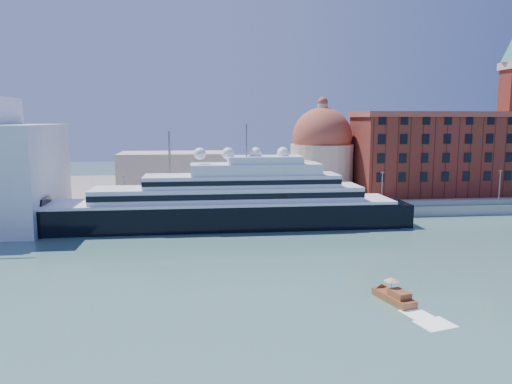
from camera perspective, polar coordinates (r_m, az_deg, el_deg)
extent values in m
plane|color=#3C6861|center=(86.73, 2.63, -7.15)|extent=(400.00, 400.00, 0.00)
cube|color=gray|center=(119.29, -0.02, -2.25)|extent=(180.00, 10.00, 2.50)
cube|color=slate|center=(159.60, -1.74, 0.34)|extent=(260.00, 72.00, 2.00)
cube|color=slate|center=(114.56, 0.24, -1.75)|extent=(180.00, 0.10, 1.20)
cube|color=black|center=(107.61, -4.21, -2.94)|extent=(76.78, 11.81, 6.40)
cone|color=black|center=(113.33, -25.08, -3.13)|extent=(9.84, 11.81, 11.81)
cube|color=black|center=(115.80, 15.15, -2.50)|extent=(5.91, 10.83, 5.91)
cube|color=white|center=(107.00, -4.23, -1.13)|extent=(74.81, 12.01, 0.59)
cube|color=white|center=(106.83, -3.19, -0.17)|extent=(57.09, 9.84, 2.95)
cube|color=black|center=(101.97, -3.02, -0.57)|extent=(57.09, 0.15, 1.18)
cube|color=white|center=(106.68, -1.62, 1.32)|extent=(41.34, 8.86, 2.56)
cube|color=white|center=(106.71, -0.04, 2.66)|extent=(27.56, 7.87, 2.36)
cube|color=white|center=(106.78, 1.01, 3.72)|extent=(15.75, 6.89, 1.57)
cylinder|color=slate|center=(106.07, -1.10, 5.93)|extent=(0.30, 0.30, 6.89)
sphere|color=white|center=(105.71, -6.43, 4.37)|extent=(2.56, 2.56, 2.56)
sphere|color=white|center=(105.91, -3.23, 4.42)|extent=(2.56, 2.56, 2.56)
sphere|color=white|center=(106.43, -0.04, 4.45)|extent=(2.56, 2.56, 2.56)
sphere|color=white|center=(107.28, 3.10, 4.47)|extent=(2.56, 2.56, 2.56)
cube|color=maroon|center=(67.55, 15.46, -11.65)|extent=(3.79, 6.96, 1.10)
cube|color=maroon|center=(66.41, 16.07, -11.17)|extent=(2.40, 3.11, 0.88)
cylinder|color=slate|center=(67.51, 15.23, -10.41)|extent=(0.07, 0.07, 1.77)
cone|color=red|center=(67.21, 15.26, -9.61)|extent=(1.99, 1.99, 0.44)
cube|color=maroon|center=(150.01, 19.31, 3.97)|extent=(42.00, 18.00, 22.00)
cube|color=brown|center=(149.68, 19.52, 8.37)|extent=(43.00, 19.00, 1.50)
cube|color=maroon|center=(161.70, 27.13, 6.12)|extent=(6.00, 6.00, 35.00)
cylinder|color=beige|center=(145.62, 7.50, 2.67)|extent=(18.00, 18.00, 14.00)
sphere|color=brown|center=(145.03, 7.57, 6.21)|extent=(17.00, 17.00, 17.00)
cylinder|color=beige|center=(144.97, 7.63, 9.37)|extent=(3.00, 3.00, 3.00)
cube|color=beige|center=(141.08, 2.16, 1.74)|extent=(18.00, 14.00, 10.00)
cube|color=beige|center=(141.41, -9.25, 2.06)|extent=(30.00, 16.00, 12.00)
cylinder|color=slate|center=(115.82, -14.75, -0.21)|extent=(0.24, 0.24, 8.00)
cube|color=slate|center=(115.30, -14.82, 1.80)|extent=(0.80, 0.30, 0.25)
cylinder|color=slate|center=(115.49, 0.15, 0.04)|extent=(0.24, 0.24, 8.00)
cube|color=slate|center=(114.97, 0.15, 2.06)|extent=(0.80, 0.30, 0.25)
cylinder|color=slate|center=(122.73, 14.20, 0.27)|extent=(0.24, 0.24, 8.00)
cube|color=slate|center=(122.24, 14.27, 2.18)|extent=(0.80, 0.30, 0.25)
cylinder|color=slate|center=(136.33, 26.06, 0.46)|extent=(0.24, 0.24, 8.00)
cube|color=slate|center=(135.89, 26.17, 2.17)|extent=(0.80, 0.30, 0.25)
cylinder|color=slate|center=(116.21, -9.81, 2.45)|extent=(0.50, 0.50, 18.00)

